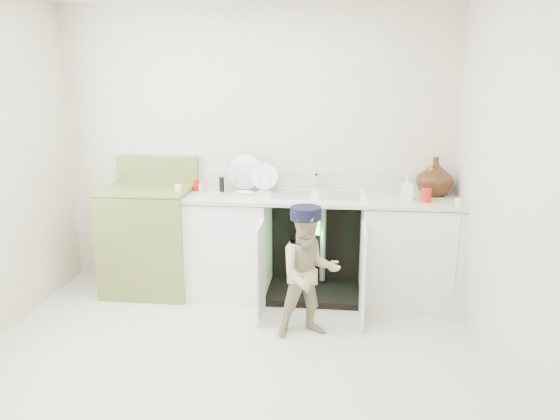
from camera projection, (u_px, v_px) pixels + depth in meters
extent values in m
plane|color=beige|center=(224.00, 361.00, 3.74)|extent=(3.50, 3.50, 0.00)
cube|color=beige|center=(256.00, 149.00, 4.87)|extent=(3.50, 2.50, 0.02)
cube|color=beige|center=(129.00, 264.00, 1.99)|extent=(3.50, 2.50, 0.02)
cube|color=beige|center=(508.00, 189.00, 3.24)|extent=(2.50, 3.00, 0.02)
cube|color=silver|center=(224.00, 245.00, 4.82)|extent=(0.80, 0.60, 0.86)
cube|color=silver|center=(408.00, 252.00, 4.64)|extent=(0.80, 0.60, 0.86)
cube|color=black|center=(316.00, 239.00, 4.99)|extent=(0.80, 0.06, 0.86)
cube|color=black|center=(314.00, 291.00, 4.83)|extent=(0.80, 0.60, 0.06)
cylinder|color=gray|center=(307.00, 243.00, 4.83)|extent=(0.05, 0.05, 0.70)
cylinder|color=gray|center=(323.00, 243.00, 4.81)|extent=(0.05, 0.05, 0.70)
cylinder|color=gray|center=(315.00, 226.00, 4.73)|extent=(0.07, 0.18, 0.07)
cube|color=silver|center=(260.00, 270.00, 4.30)|extent=(0.03, 0.40, 0.76)
cube|color=silver|center=(363.00, 275.00, 4.21)|extent=(0.02, 0.40, 0.76)
cube|color=beige|center=(315.00, 198.00, 4.61)|extent=(2.44, 0.64, 0.03)
cube|color=beige|center=(317.00, 180.00, 4.87)|extent=(2.44, 0.02, 0.15)
cube|color=white|center=(315.00, 196.00, 4.61)|extent=(0.85, 0.55, 0.02)
cube|color=gray|center=(291.00, 195.00, 4.63)|extent=(0.34, 0.40, 0.01)
cube|color=gray|center=(340.00, 196.00, 4.59)|extent=(0.34, 0.40, 0.01)
cylinder|color=silver|center=(317.00, 180.00, 4.80)|extent=(0.03, 0.03, 0.17)
cylinder|color=silver|center=(316.00, 173.00, 4.72)|extent=(0.02, 0.14, 0.02)
cylinder|color=silver|center=(329.00, 186.00, 4.80)|extent=(0.04, 0.04, 0.06)
cylinder|color=white|center=(456.00, 252.00, 4.28)|extent=(0.01, 0.01, 0.70)
cube|color=white|center=(458.00, 202.00, 4.27)|extent=(0.04, 0.02, 0.06)
cube|color=silver|center=(250.00, 190.00, 4.79)|extent=(0.48, 0.32, 0.02)
cylinder|color=silver|center=(245.00, 180.00, 4.79)|extent=(0.30, 0.11, 0.29)
cylinder|color=white|center=(265.00, 182.00, 4.75)|extent=(0.24, 0.06, 0.23)
cylinder|color=silver|center=(226.00, 183.00, 4.69)|extent=(0.01, 0.01, 0.14)
cylinder|color=silver|center=(237.00, 183.00, 4.68)|extent=(0.01, 0.01, 0.14)
cylinder|color=silver|center=(248.00, 183.00, 4.67)|extent=(0.01, 0.01, 0.14)
cylinder|color=silver|center=(259.00, 183.00, 4.66)|extent=(0.01, 0.01, 0.14)
cylinder|color=silver|center=(270.00, 184.00, 4.65)|extent=(0.01, 0.01, 0.14)
imported|color=#4B2615|center=(435.00, 176.00, 4.60)|extent=(0.31, 0.31, 0.32)
imported|color=orange|center=(431.00, 180.00, 4.57)|extent=(0.11, 0.11, 0.28)
imported|color=white|center=(407.00, 188.00, 4.45)|extent=(0.09, 0.09, 0.20)
cylinder|color=red|center=(426.00, 195.00, 4.39)|extent=(0.08, 0.08, 0.11)
cylinder|color=red|center=(196.00, 185.00, 4.79)|extent=(0.05, 0.05, 0.10)
cylinder|color=#BCAB8A|center=(202.00, 188.00, 4.71)|extent=(0.06, 0.06, 0.08)
cylinder|color=black|center=(222.00, 184.00, 4.80)|extent=(0.04, 0.04, 0.12)
cube|color=white|center=(178.00, 190.00, 4.63)|extent=(0.05, 0.05, 0.09)
cube|color=olive|center=(151.00, 241.00, 4.86)|extent=(0.76, 0.65, 0.92)
cube|color=olive|center=(147.00, 189.00, 4.74)|extent=(0.76, 0.65, 0.02)
cube|color=olive|center=(157.00, 169.00, 4.98)|extent=(0.76, 0.06, 0.24)
cylinder|color=black|center=(119.00, 193.00, 4.60)|extent=(0.17, 0.17, 0.02)
cylinder|color=silver|center=(119.00, 192.00, 4.60)|extent=(0.20, 0.20, 0.01)
cylinder|color=black|center=(133.00, 185.00, 4.91)|extent=(0.17, 0.17, 0.02)
cylinder|color=silver|center=(133.00, 184.00, 4.91)|extent=(0.20, 0.20, 0.01)
cylinder|color=black|center=(163.00, 194.00, 4.56)|extent=(0.17, 0.17, 0.02)
cylinder|color=silver|center=(163.00, 193.00, 4.56)|extent=(0.20, 0.20, 0.01)
cylinder|color=black|center=(174.00, 186.00, 4.87)|extent=(0.17, 0.17, 0.02)
cylinder|color=silver|center=(174.00, 185.00, 4.87)|extent=(0.20, 0.20, 0.01)
imported|color=tan|center=(309.00, 274.00, 3.99)|extent=(0.56, 0.50, 0.97)
cylinder|color=black|center=(310.00, 214.00, 3.88)|extent=(0.28, 0.28, 0.09)
cube|color=black|center=(306.00, 215.00, 3.98)|extent=(0.19, 0.14, 0.01)
cube|color=black|center=(316.00, 228.00, 4.33)|extent=(0.07, 0.01, 0.14)
cube|color=#26F23F|center=(316.00, 228.00, 4.32)|extent=(0.06, 0.00, 0.12)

